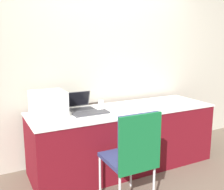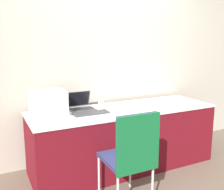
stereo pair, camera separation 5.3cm
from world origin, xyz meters
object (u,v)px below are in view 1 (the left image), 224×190
printer (48,102)px  coffee_cup (101,105)px  laptop_left (81,106)px  chair (133,151)px  external_keyboard (91,113)px

printer → coffee_cup: bearing=-1.6°
laptop_left → chair: 1.05m
external_keyboard → chair: bearing=-82.6°
external_keyboard → coffee_cup: size_ratio=3.90×
external_keyboard → printer: bearing=158.4°
external_keyboard → chair: size_ratio=0.43×
coffee_cup → chair: bearing=-96.1°
laptop_left → chair: (0.13, -1.01, -0.23)m
printer → laptop_left: (0.42, 0.07, -0.10)m
laptop_left → coffee_cup: 0.24m
chair → printer: bearing=120.3°
printer → coffee_cup: (0.65, -0.02, -0.09)m
laptop_left → external_keyboard: 0.25m
laptop_left → coffee_cup: bearing=-21.7°
printer → coffee_cup: printer is taller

